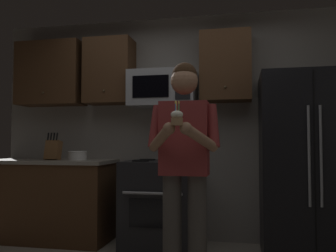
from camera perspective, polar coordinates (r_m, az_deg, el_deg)
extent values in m
cube|color=gray|center=(4.26, 1.90, -0.18)|extent=(4.40, 0.10, 2.60)
cube|color=black|center=(3.96, -1.24, -12.19)|extent=(0.76, 0.66, 0.92)
cube|color=black|center=(3.64, -2.44, -13.66)|extent=(0.48, 0.01, 0.28)
cylinder|color=#99999E|center=(3.59, -2.53, -10.60)|extent=(0.60, 0.03, 0.03)
cylinder|color=black|center=(3.82, -4.35, -5.50)|extent=(0.18, 0.18, 0.01)
cylinder|color=black|center=(3.74, 1.00, -5.57)|extent=(0.18, 0.18, 0.01)
cylinder|color=black|center=(4.09, -3.27, -5.32)|extent=(0.18, 0.18, 0.01)
cylinder|color=black|center=(4.01, 1.73, -5.37)|extent=(0.18, 0.18, 0.01)
cube|color=#9EA0A5|center=(4.07, -0.84, 5.88)|extent=(0.74, 0.40, 0.40)
cube|color=black|center=(3.89, -2.80, 6.28)|extent=(0.40, 0.01, 0.24)
cube|color=black|center=(3.82, 2.33, 6.44)|extent=(0.16, 0.01, 0.30)
cube|color=black|center=(3.83, 21.21, -5.71)|extent=(0.90, 0.72, 1.80)
cylinder|color=gray|center=(3.45, 21.41, -4.40)|extent=(0.02, 0.02, 0.90)
cylinder|color=gray|center=(3.46, 23.04, -4.36)|extent=(0.02, 0.02, 0.90)
cube|color=black|center=(3.47, 22.23, -6.03)|extent=(0.01, 0.01, 1.74)
cube|color=#4C301C|center=(4.65, -17.96, 7.80)|extent=(0.80, 0.34, 0.76)
sphere|color=brown|center=(4.46, -19.15, 5.01)|extent=(0.03, 0.03, 0.03)
cube|color=#4C301C|center=(4.34, -9.21, 8.46)|extent=(0.55, 0.34, 0.76)
sphere|color=brown|center=(4.13, -10.12, 5.51)|extent=(0.03, 0.03, 0.03)
cube|color=#4C301C|center=(4.07, 9.11, 9.20)|extent=(0.55, 0.34, 0.76)
sphere|color=brown|center=(3.85, 9.03, 6.11)|extent=(0.03, 0.03, 0.03)
cube|color=#4C301C|center=(4.45, -18.07, -11.27)|extent=(1.40, 0.62, 0.88)
cube|color=gray|center=(4.40, -17.98, -5.34)|extent=(1.44, 0.66, 0.04)
cube|color=brown|center=(4.33, -17.68, -3.67)|extent=(0.16, 0.15, 0.24)
cylinder|color=black|center=(4.34, -18.42, -1.61)|extent=(0.02, 0.04, 0.09)
cylinder|color=black|center=(4.32, -18.00, -1.61)|extent=(0.02, 0.04, 0.09)
cylinder|color=black|center=(4.30, -17.57, -1.62)|extent=(0.02, 0.04, 0.09)
cylinder|color=black|center=(4.28, -17.14, -1.62)|extent=(0.02, 0.04, 0.09)
cylinder|color=white|center=(4.25, -14.11, -4.60)|extent=(0.21, 0.21, 0.09)
torus|color=white|center=(4.25, -14.10, -3.97)|extent=(0.21, 0.21, 0.01)
cylinder|color=#4C4742|center=(2.97, 0.66, -16.01)|extent=(0.15, 0.15, 0.86)
cylinder|color=#4C4742|center=(2.94, 4.65, -16.14)|extent=(0.15, 0.15, 0.86)
cube|color=maroon|center=(2.87, 2.61, -1.97)|extent=(0.38, 0.22, 0.58)
sphere|color=#A37556|center=(2.91, 2.59, 7.11)|extent=(0.22, 0.22, 0.22)
sphere|color=#382314|center=(2.93, 2.62, 8.04)|extent=(0.20, 0.20, 0.20)
cylinder|color=maroon|center=(2.89, -1.90, -0.09)|extent=(0.15, 0.18, 0.35)
cylinder|color=#A37556|center=(2.71, -1.14, -1.96)|extent=(0.26, 0.33, 0.21)
sphere|color=#A37556|center=(2.57, 0.18, -0.39)|extent=(0.09, 0.09, 0.09)
cylinder|color=maroon|center=(2.82, 7.04, -0.01)|extent=(0.15, 0.18, 0.35)
cylinder|color=#A37556|center=(2.66, 5.17, -1.94)|extent=(0.26, 0.33, 0.21)
sphere|color=#A37556|center=(2.55, 2.83, -0.37)|extent=(0.09, 0.09, 0.09)
cylinder|color=#A87F56|center=(2.54, 1.42, 0.71)|extent=(0.08, 0.08, 0.06)
ellipsoid|color=white|center=(2.55, 1.42, 1.82)|extent=(0.09, 0.09, 0.06)
cylinder|color=#4CBF66|center=(2.55, 1.74, 2.89)|extent=(0.01, 0.01, 0.06)
ellipsoid|color=#FFD159|center=(2.55, 1.74, 3.73)|extent=(0.01, 0.01, 0.02)
cylinder|color=#F2D84C|center=(2.56, 1.30, 2.85)|extent=(0.01, 0.01, 0.06)
ellipsoid|color=#FFD159|center=(2.57, 1.30, 3.68)|extent=(0.01, 0.01, 0.02)
cylinder|color=#4C7FE5|center=(2.54, 1.20, 2.91)|extent=(0.01, 0.01, 0.06)
ellipsoid|color=#FFD159|center=(2.54, 1.20, 3.75)|extent=(0.01, 0.01, 0.02)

